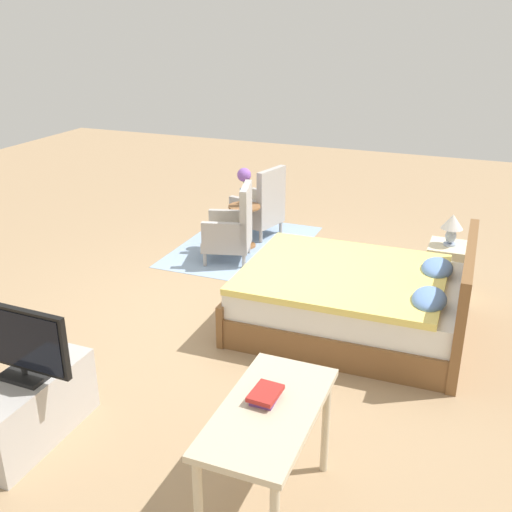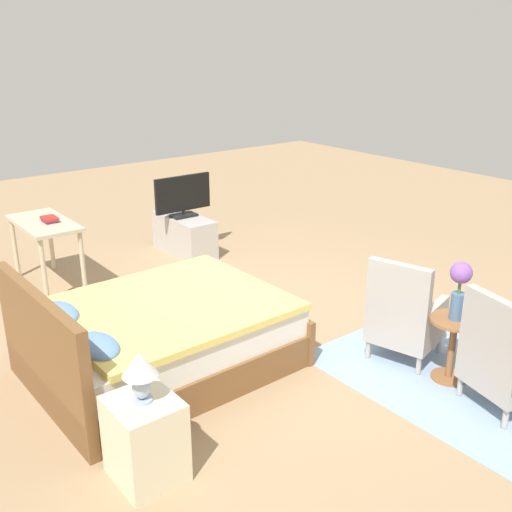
{
  "view_description": "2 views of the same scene",
  "coord_description": "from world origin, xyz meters",
  "views": [
    {
      "loc": [
        4.77,
        2.0,
        2.77
      ],
      "look_at": [
        -0.03,
        0.08,
        0.66
      ],
      "focal_mm": 42.0,
      "sensor_mm": 36.0,
      "label": 1
    },
    {
      "loc": [
        -4.16,
        3.1,
        2.63
      ],
      "look_at": [
        -0.06,
        -0.13,
        0.73
      ],
      "focal_mm": 42.0,
      "sensor_mm": 36.0,
      "label": 2
    }
  ],
  "objects": [
    {
      "name": "ground_plane",
      "position": [
        0.0,
        0.0,
        0.0
      ],
      "size": [
        16.0,
        16.0,
        0.0
      ],
      "primitive_type": "plane",
      "color": "#A38460"
    },
    {
      "name": "floor_rug",
      "position": [
        -1.78,
        -0.8,
        0.0
      ],
      "size": [
        2.1,
        1.5,
        0.01
      ],
      "color": "#8EA8C6",
      "rests_on": "ground_plane"
    },
    {
      "name": "bed",
      "position": [
        -0.18,
        1.01,
        0.3
      ],
      "size": [
        1.59,
        2.07,
        0.96
      ],
      "color": "brown",
      "rests_on": "ground_plane"
    },
    {
      "name": "armchair_by_window_left",
      "position": [
        -2.25,
        -0.75,
        0.38
      ],
      "size": [
        0.66,
        0.66,
        0.92
      ],
      "color": "#ADA8A3",
      "rests_on": "floor_rug"
    },
    {
      "name": "armchair_by_window_right",
      "position": [
        -1.32,
        -0.75,
        0.38
      ],
      "size": [
        0.66,
        0.66,
        0.92
      ],
      "color": "#ADA8A3",
      "rests_on": "floor_rug"
    },
    {
      "name": "side_table",
      "position": [
        -1.78,
        -0.78,
        0.34
      ],
      "size": [
        0.4,
        0.4,
        0.54
      ],
      "color": "#936038",
      "rests_on": "ground_plane"
    },
    {
      "name": "flower_vase",
      "position": [
        -1.78,
        -0.78,
        0.84
      ],
      "size": [
        0.17,
        0.17,
        0.48
      ],
      "color": "#4C709E",
      "rests_on": "side_table"
    },
    {
      "name": "nightstand",
      "position": [
        -1.29,
        1.72,
        0.28
      ],
      "size": [
        0.44,
        0.41,
        0.55
      ],
      "color": "beige",
      "rests_on": "ground_plane"
    },
    {
      "name": "table_lamp",
      "position": [
        -1.29,
        1.72,
        0.77
      ],
      "size": [
        0.22,
        0.22,
        0.33
      ],
      "color": "#9EADC6",
      "rests_on": "nightstand"
    },
    {
      "name": "tv_stand",
      "position": [
        2.17,
        -0.71,
        0.25
      ],
      "size": [
        0.96,
        0.4,
        0.49
      ],
      "color": "#B7B2AD",
      "rests_on": "ground_plane"
    },
    {
      "name": "tv_flatscreen",
      "position": [
        2.18,
        -0.71,
        0.76
      ],
      "size": [
        0.21,
        0.77,
        0.53
      ],
      "color": "black",
      "rests_on": "tv_stand"
    },
    {
      "name": "vanity_desk",
      "position": [
        2.2,
        1.05,
        0.64
      ],
      "size": [
        1.04,
        0.52,
        0.75
      ],
      "color": "beige",
      "rests_on": "ground_plane"
    },
    {
      "name": "book_stack",
      "position": [
        2.14,
        1.0,
        0.78
      ],
      "size": [
        0.22,
        0.16,
        0.05
      ],
      "color": "#66387A",
      "rests_on": "vanity_desk"
    }
  ]
}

